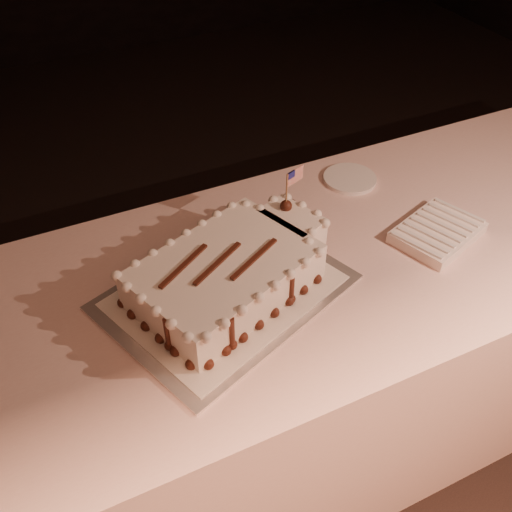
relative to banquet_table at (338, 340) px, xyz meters
name	(u,v)px	position (x,y,z in m)	size (l,w,h in m)	color
banquet_table	(338,340)	(0.00, 0.00, 0.00)	(2.40, 0.80, 0.75)	beige
cake_board	(226,292)	(-0.36, -0.01, 0.38)	(0.54, 0.41, 0.01)	silver
doily	(226,291)	(-0.36, -0.01, 0.38)	(0.48, 0.37, 0.00)	silver
sheet_cake	(234,269)	(-0.34, 0.00, 0.43)	(0.53, 0.40, 0.20)	white
napkin_stack	(437,232)	(0.22, -0.06, 0.39)	(0.27, 0.23, 0.04)	white
side_plate	(350,179)	(0.16, 0.26, 0.38)	(0.16, 0.16, 0.01)	white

